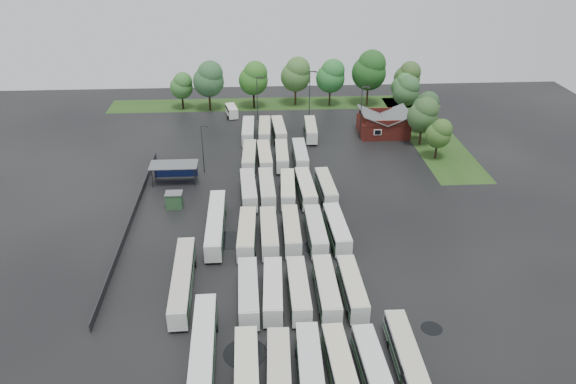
{
  "coord_description": "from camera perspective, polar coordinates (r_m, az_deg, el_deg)",
  "views": [
    {
      "loc": [
        -2.79,
        -67.65,
        43.13
      ],
      "look_at": [
        2.0,
        12.0,
        2.5
      ],
      "focal_mm": 35.0,
      "sensor_mm": 36.0,
      "label": 1
    }
  ],
  "objects": [
    {
      "name": "minibus",
      "position": [
        130.8,
        -5.75,
        8.22
      ],
      "size": [
        3.16,
        5.9,
        2.44
      ],
      "rotation": [
        0.0,
        0.0,
        0.21
      ],
      "color": "silver",
      "rests_on": "ground"
    },
    {
      "name": "tree_east_2",
      "position": [
        122.61,
        13.88,
        8.47
      ],
      "size": [
        5.45,
        5.45,
        9.02
      ],
      "color": "black",
      "rests_on": "ground"
    },
    {
      "name": "tree_north_6",
      "position": [
        141.03,
        12.09,
        11.43
      ],
      "size": [
        6.29,
        6.29,
        10.41
      ],
      "color": "black",
      "rests_on": "ground"
    },
    {
      "name": "bus_r0c3",
      "position": [
        59.51,
        5.36,
        -17.36
      ],
      "size": [
        2.71,
        10.85,
        3.0
      ],
      "rotation": [
        0.0,
        0.0,
        0.04
      ],
      "color": "silver",
      "rests_on": "ground"
    },
    {
      "name": "puddle_2",
      "position": [
        82.03,
        -6.06,
        -4.91
      ],
      "size": [
        5.19,
        5.19,
        0.01
      ],
      "primitive_type": "cylinder",
      "color": "black",
      "rests_on": "ground"
    },
    {
      "name": "lamp_post_ne",
      "position": [
        116.88,
        7.51,
        8.41
      ],
      "size": [
        1.68,
        0.33,
        10.93
      ],
      "color": "#2D2D30",
      "rests_on": "ground"
    },
    {
      "name": "tree_north_4",
      "position": [
        136.43,
        4.41,
        11.7
      ],
      "size": [
        6.89,
        6.89,
        11.41
      ],
      "color": "#2E2217",
      "rests_on": "ground"
    },
    {
      "name": "bus_r5c0",
      "position": [
        117.08,
        -4.06,
        6.21
      ],
      "size": [
        2.61,
        11.35,
        3.15
      ],
      "rotation": [
        0.0,
        0.0,
        -0.02
      ],
      "color": "silver",
      "rests_on": "ground"
    },
    {
      "name": "tree_north_0",
      "position": [
        136.29,
        -10.73,
        10.59
      ],
      "size": [
        5.39,
        5.39,
        8.92
      ],
      "color": "black",
      "rests_on": "ground"
    },
    {
      "name": "grass_strip_east",
      "position": [
        124.15,
        14.1,
        5.82
      ],
      "size": [
        10.0,
        50.0,
        0.01
      ],
      "primitive_type": "cube",
      "color": "#214013",
      "rests_on": "ground"
    },
    {
      "name": "bus_r1c4",
      "position": [
        69.88,
        6.53,
        -9.64
      ],
      "size": [
        2.47,
        10.82,
        3.0
      ],
      "rotation": [
        0.0,
        0.0,
        0.02
      ],
      "color": "silver",
      "rests_on": "ground"
    },
    {
      "name": "bus_r1c3",
      "position": [
        69.3,
        3.92,
        -9.79
      ],
      "size": [
        2.44,
        11.24,
        3.13
      ],
      "rotation": [
        0.0,
        0.0,
        0.0
      ],
      "color": "silver",
      "rests_on": "ground"
    },
    {
      "name": "tree_north_3",
      "position": [
        136.56,
        0.85,
        11.89
      ],
      "size": [
        7.12,
        7.12,
        11.79
      ],
      "color": "#392813",
      "rests_on": "ground"
    },
    {
      "name": "bus_r2c3",
      "position": [
        80.66,
        2.82,
        -3.95
      ],
      "size": [
        2.54,
        11.26,
        3.12
      ],
      "rotation": [
        0.0,
        0.0,
        0.01
      ],
      "color": "silver",
      "rests_on": "ground"
    },
    {
      "name": "bus_r3c3",
      "position": [
        92.46,
        1.81,
        0.37
      ],
      "size": [
        2.9,
        11.43,
        3.15
      ],
      "rotation": [
        0.0,
        0.0,
        0.04
      ],
      "color": "silver",
      "rests_on": "ground"
    },
    {
      "name": "artic_bus_west_b",
      "position": [
        82.99,
        -7.35,
        -3.2
      ],
      "size": [
        2.46,
        16.7,
        3.1
      ],
      "rotation": [
        0.0,
        0.0,
        0.01
      ],
      "color": "silver",
      "rests_on": "ground"
    },
    {
      "name": "tree_east_1",
      "position": [
        115.33,
        13.63,
        7.68
      ],
      "size": [
        6.07,
        6.07,
        10.05
      ],
      "color": "#301F13",
      "rests_on": "ground"
    },
    {
      "name": "bus_r1c0",
      "position": [
        68.83,
        -4.05,
        -10.08
      ],
      "size": [
        2.62,
        11.27,
        3.12
      ],
      "rotation": [
        0.0,
        0.0,
        0.02
      ],
      "color": "silver",
      "rests_on": "ground"
    },
    {
      "name": "artic_bus_east",
      "position": [
        60.23,
        12.39,
        -17.34
      ],
      "size": [
        2.44,
        16.13,
        2.99
      ],
      "rotation": [
        0.0,
        0.0,
        -0.01
      ],
      "color": "silver",
      "rests_on": "ground"
    },
    {
      "name": "artic_bus_west_c",
      "position": [
        71.89,
        -10.67,
        -8.78
      ],
      "size": [
        2.8,
        16.28,
        3.01
      ],
      "rotation": [
        0.0,
        0.0,
        0.03
      ],
      "color": "silver",
      "rests_on": "ground"
    },
    {
      "name": "bus_r3c0",
      "position": [
        92.28,
        -4.04,
        0.25
      ],
      "size": [
        2.94,
        11.36,
        3.13
      ],
      "rotation": [
        0.0,
        0.0,
        0.05
      ],
      "color": "silver",
      "rests_on": "ground"
    },
    {
      "name": "bus_r3c2",
      "position": [
        92.41,
        -0.03,
        0.32
      ],
      "size": [
        2.78,
        10.9,
        3.01
      ],
      "rotation": [
        0.0,
        0.0,
        -0.05
      ],
      "color": "silver",
      "rests_on": "ground"
    },
    {
      "name": "bus_r5c2",
      "position": [
        117.38,
        -0.93,
        6.31
      ],
      "size": [
        2.86,
        11.16,
        3.08
      ],
      "rotation": [
        0.0,
        0.0,
        0.05
      ],
      "color": "silver",
      "rests_on": "ground"
    },
    {
      "name": "puddle_3",
      "position": [
        80.12,
        2.91,
        -5.62
      ],
      "size": [
        3.94,
        3.94,
        0.01
      ],
      "primitive_type": "cylinder",
      "color": "black",
      "rests_on": "ground"
    },
    {
      "name": "artic_bus_west_a",
      "position": [
        61.21,
        -8.65,
        -15.95
      ],
      "size": [
        2.8,
        16.94,
        3.13
      ],
      "rotation": [
        0.0,
        0.0,
        0.02
      ],
      "color": "silver",
      "rests_on": "ground"
    },
    {
      "name": "grass_strip_north",
      "position": [
        139.38,
        -1.32,
        8.95
      ],
      "size": [
        80.0,
        10.0,
        0.01
      ],
      "primitive_type": "cube",
      "color": "#214013",
      "rests_on": "ground"
    },
    {
      "name": "utility_hut",
      "position": [
        91.48,
        -11.48,
        -0.8
      ],
      "size": [
        2.7,
        2.2,
        2.62
      ],
      "color": "#264A28",
      "rests_on": "ground"
    },
    {
      "name": "bus_r2c2",
      "position": [
        80.69,
        0.34,
        -3.92
      ],
      "size": [
        2.45,
        11.05,
        3.07
      ],
      "rotation": [
        0.0,
        0.0,
        -0.01
      ],
      "color": "silver",
      "rests_on": "ground"
    },
    {
      "name": "bus_r3c4",
      "position": [
        93.22,
        3.88,
        0.49
      ],
      "size": [
        2.76,
        10.8,
        2.98
      ],
      "rotation": [
        0.0,
        0.0,
        0.05
      ],
      "color": "silver",
      "rests_on": "ground"
    },
    {
      "name": "ground",
      "position": [
        80.28,
        -0.92,
        -5.52
      ],
      "size": [
        160.0,
        160.0,
        0.0
      ],
      "primitive_type": "plane",
      "color": "black",
      "rests_on": "ground"
    },
    {
      "name": "puddle_0",
      "position": [
        63.34,
        -4.37,
        -16.03
      ],
      "size": [
        4.83,
        4.83,
        0.01
      ],
      "primitive_type": "cylinder",
      "color": "black",
      "rests_on": "ground"
    },
    {
      "name": "bus_r1c1",
      "position": [
        69.02,
        -1.54,
        -9.96
      ],
      "size": [
        2.68,
        10.92,
        3.02
      ],
      "rotation": [
        0.0,
        0.0,
        -0.03
      ],
      "color": "silver",
      "rests_on": "ground"
    },
    {
      "name": "puddle_1",
      "position": [
        64.81,
        7.8,
        -15.05
      ],
      "size": [
        3.2,
        3.2,
        0.01
      ],
      "primitive_type": "cylinder",
      "color": "black",
      "rests_on": "ground"
    },
    {
      "name": "bus_r3c1",
      "position": [
        92.49,
        -2.16,
        0.36
      ],
      "size": [
        2.65,
        11.23,
        3.11
      ],
      "rotation": [
        0.0,
        0.0,
        0.03
      ],
      "color": "silver",
      "rests_on": "ground"
    },
    {
      "name": "tree_north_2",
      "position": [
        134.51,
        -3.47,
        11.5
      ],
      "size": [
        6.87,
        6.87,
        11.38
      ],
      "color": "black",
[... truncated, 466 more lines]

